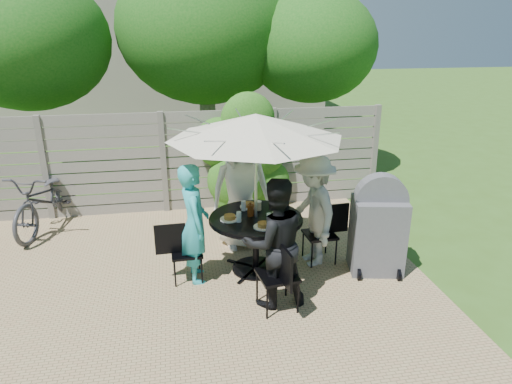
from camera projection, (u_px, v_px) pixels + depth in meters
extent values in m
plane|color=#36581B|center=(166.00, 301.00, 5.69)|extent=(60.00, 60.00, 0.00)
cube|color=#9D865B|center=(166.00, 280.00, 6.15)|extent=(7.00, 6.00, 0.02)
cube|color=gray|center=(164.00, 163.00, 8.14)|extent=(8.00, 0.10, 1.85)
ellipsoid|color=#1F5A14|center=(242.00, 163.00, 8.24)|extent=(1.20, 0.70, 1.80)
cube|color=gray|center=(163.00, 48.00, 15.92)|extent=(10.00, 6.00, 5.00)
ellipsoid|color=#144F12|center=(27.00, 40.00, 8.87)|extent=(3.20, 3.20, 2.72)
ellipsoid|color=#144F12|center=(205.00, 28.00, 9.85)|extent=(3.80, 3.80, 3.23)
ellipsoid|color=#144F12|center=(311.00, 46.00, 9.68)|extent=(2.80, 2.80, 2.38)
cylinder|color=black|center=(256.00, 218.00, 6.14)|extent=(1.36, 1.36, 0.03)
cylinder|color=black|center=(256.00, 245.00, 6.28)|extent=(0.09, 0.09, 0.80)
cylinder|color=black|center=(256.00, 269.00, 6.41)|extent=(0.67, 0.67, 0.04)
cylinder|color=silver|center=(256.00, 201.00, 6.05)|extent=(0.04, 0.04, 2.09)
cone|color=beige|center=(256.00, 126.00, 5.71)|extent=(2.48, 2.48, 0.32)
cube|color=black|center=(240.00, 217.00, 7.13)|extent=(0.41, 0.41, 0.03)
cube|color=black|center=(238.00, 200.00, 7.24)|extent=(0.04, 0.40, 0.41)
imported|color=white|center=(241.00, 189.00, 6.85)|extent=(0.95, 0.67, 1.85)
cube|color=black|center=(187.00, 253.00, 6.03)|extent=(0.42, 0.42, 0.03)
cube|color=black|center=(170.00, 239.00, 5.92)|extent=(0.40, 0.04, 0.41)
imported|color=teal|center=(194.00, 224.00, 5.92)|extent=(0.44, 0.63, 1.63)
cube|color=black|center=(277.00, 275.00, 5.40)|extent=(0.50, 0.50, 0.04)
cube|color=black|center=(284.00, 266.00, 5.12)|extent=(0.09, 0.44, 0.45)
imported|color=black|center=(275.00, 243.00, 5.38)|extent=(0.85, 0.69, 1.63)
cube|color=black|center=(320.00, 235.00, 6.51)|extent=(0.45, 0.45, 0.03)
cube|color=black|center=(334.00, 218.00, 6.48)|extent=(0.42, 0.06, 0.43)
imported|color=#B5B4B0|center=(313.00, 211.00, 6.34)|extent=(0.70, 1.11, 1.63)
cylinder|color=white|center=(249.00, 207.00, 6.46)|extent=(0.26, 0.26, 0.01)
cylinder|color=#A87831|center=(249.00, 204.00, 6.44)|extent=(0.15, 0.15, 0.05)
cylinder|color=white|center=(230.00, 219.00, 6.04)|extent=(0.26, 0.26, 0.01)
cylinder|color=#A87831|center=(230.00, 217.00, 6.03)|extent=(0.15, 0.15, 0.05)
cylinder|color=white|center=(263.00, 227.00, 5.80)|extent=(0.26, 0.26, 0.01)
cylinder|color=#A87831|center=(263.00, 225.00, 5.79)|extent=(0.15, 0.15, 0.05)
cylinder|color=white|center=(281.00, 213.00, 6.22)|extent=(0.26, 0.26, 0.01)
cylinder|color=#A87831|center=(281.00, 211.00, 6.21)|extent=(0.15, 0.15, 0.05)
cylinder|color=silver|center=(244.00, 206.00, 6.32)|extent=(0.07, 0.07, 0.14)
cylinder|color=silver|center=(239.00, 217.00, 5.95)|extent=(0.07, 0.07, 0.14)
cylinder|color=silver|center=(269.00, 218.00, 5.90)|extent=(0.07, 0.07, 0.14)
cylinder|color=#59280C|center=(251.00, 210.00, 6.13)|extent=(0.09, 0.09, 0.16)
cylinder|color=#C6B293|center=(259.00, 206.00, 6.34)|extent=(0.08, 0.08, 0.12)
imported|color=#333338|center=(47.00, 199.00, 7.59)|extent=(1.16, 2.09, 1.04)
cube|color=#545559|center=(377.00, 236.00, 6.23)|extent=(0.78, 0.66, 1.06)
cylinder|color=#545559|center=(381.00, 200.00, 6.05)|extent=(0.73, 0.35, 0.70)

